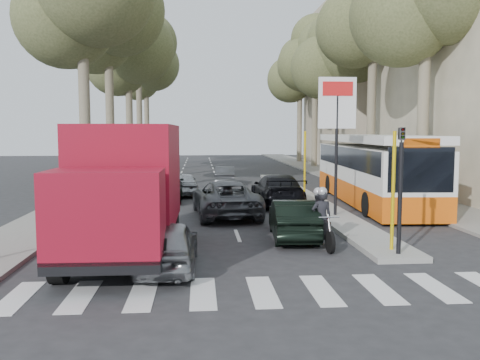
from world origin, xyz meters
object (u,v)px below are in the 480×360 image
at_px(silver_hatchback, 167,245).
at_px(motorcycle, 320,219).
at_px(dark_hatchback, 293,219).
at_px(red_truck, 126,187).
at_px(city_bus, 372,167).

height_order(silver_hatchback, motorcycle, motorcycle).
xyz_separation_m(silver_hatchback, dark_hatchback, (3.86, 3.42, 0.01)).
xyz_separation_m(silver_hatchback, red_truck, (-1.21, 1.48, 1.31)).
height_order(silver_hatchback, city_bus, city_bus).
relative_size(dark_hatchback, red_truck, 0.56).
xyz_separation_m(red_truck, city_bus, (10.40, 9.82, -0.18)).
xyz_separation_m(dark_hatchback, city_bus, (5.32, 7.88, 1.12)).
distance_m(dark_hatchback, city_bus, 9.58).
xyz_separation_m(silver_hatchback, motorcycle, (4.47, 2.29, 0.20)).
height_order(dark_hatchback, motorcycle, motorcycle).
distance_m(silver_hatchback, motorcycle, 5.02).
distance_m(dark_hatchback, red_truck, 5.58).
distance_m(red_truck, city_bus, 14.30).
distance_m(red_truck, motorcycle, 5.84).
bearing_deg(dark_hatchback, city_bus, -119.96).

